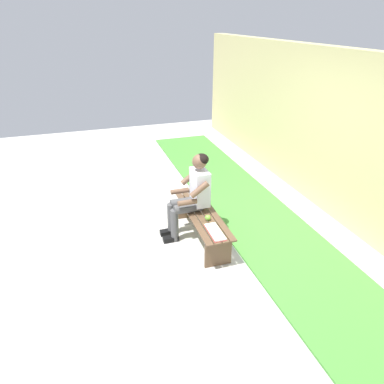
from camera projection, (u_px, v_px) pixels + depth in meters
name	position (u px, v px, depth m)	size (l,w,h in m)	color
ground_plane	(122.00, 217.00, 5.62)	(10.00, 7.00, 0.04)	beige
grass_strip	(264.00, 226.00, 5.31)	(9.00, 1.30, 0.03)	#478C38
brick_wall	(328.00, 131.00, 5.54)	(9.50, 0.24, 2.47)	#D1C684
bench_near	(202.00, 220.00, 4.90)	(1.51, 0.42, 0.42)	brown
person_seated	(192.00, 193.00, 4.85)	(0.50, 0.69, 1.23)	silver
apple	(208.00, 218.00, 4.66)	(0.08, 0.08, 0.08)	#72B738
book_open	(215.00, 232.00, 4.40)	(0.41, 0.16, 0.02)	white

